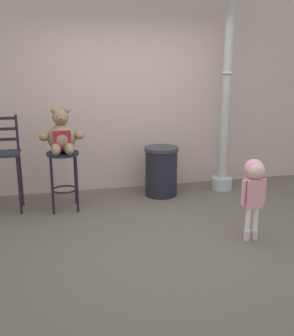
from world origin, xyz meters
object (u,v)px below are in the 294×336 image
at_px(teddy_bear, 62,136).
at_px(trash_bin, 161,171).
at_px(bar_stool_with_teddy, 63,168).
at_px(lamppost, 225,110).
at_px(child_walking, 254,182).
at_px(bar_chair_empty, 5,159).

xyz_separation_m(teddy_bear, trash_bin, (1.37, 0.28, -0.61)).
bearing_deg(bar_stool_with_teddy, lamppost, 7.37).
distance_m(bar_stool_with_teddy, child_walking, 2.37).
height_order(teddy_bear, lamppost, lamppost).
relative_size(child_walking, trash_bin, 1.25).
height_order(teddy_bear, child_walking, teddy_bear).
xyz_separation_m(bar_stool_with_teddy, teddy_bear, (0.00, -0.03, 0.42)).
bearing_deg(bar_stool_with_teddy, bar_chair_empty, 169.54).
bearing_deg(lamppost, teddy_bear, -171.93).
bearing_deg(trash_bin, child_walking, -72.31).
bearing_deg(trash_bin, bar_chair_empty, -176.76).
bearing_deg(teddy_bear, child_walking, -36.08).
bearing_deg(teddy_bear, bar_chair_empty, 167.26).
bearing_deg(teddy_bear, trash_bin, 11.40).
bearing_deg(bar_stool_with_teddy, trash_bin, 10.23).
height_order(trash_bin, bar_chair_empty, bar_chair_empty).
relative_size(teddy_bear, bar_chair_empty, 0.46).
relative_size(child_walking, bar_chair_empty, 0.72).
height_order(child_walking, trash_bin, child_walking).
relative_size(bar_stool_with_teddy, teddy_bear, 1.35).
height_order(lamppost, bar_chair_empty, lamppost).
xyz_separation_m(bar_stool_with_teddy, child_walking, (1.90, -1.41, 0.09)).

